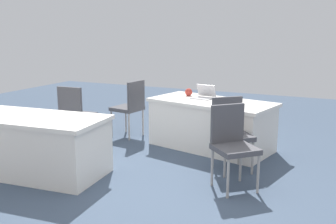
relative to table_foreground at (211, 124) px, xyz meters
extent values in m
plane|color=#3D4C60|center=(-0.10, 1.82, -0.37)|extent=(14.40, 14.40, 0.00)
cube|color=silver|center=(0.00, 0.00, 0.34)|extent=(2.01, 1.28, 0.05)
cube|color=silver|center=(0.00, 0.00, -0.03)|extent=(1.93, 1.22, 0.69)
cube|color=silver|center=(1.66, 1.98, 0.34)|extent=(1.88, 1.04, 0.05)
cube|color=silver|center=(1.66, 1.98, -0.03)|extent=(1.80, 0.99, 0.69)
cylinder|color=#9E9993|center=(-0.85, 0.86, -0.16)|extent=(0.03, 0.03, 0.43)
cylinder|color=#9E9993|center=(-0.56, 1.11, -0.16)|extent=(0.03, 0.03, 0.43)
cylinder|color=#9E9993|center=(-0.60, 0.57, -0.16)|extent=(0.03, 0.03, 0.43)
cylinder|color=#9E9993|center=(-0.31, 0.82, -0.16)|extent=(0.03, 0.03, 0.43)
cube|color=#47474C|center=(-0.58, 0.84, 0.09)|extent=(0.62, 0.62, 0.06)
cube|color=#47474C|center=(-0.45, 0.69, 0.34)|extent=(0.34, 0.31, 0.45)
cylinder|color=#9E9993|center=(2.15, 0.54, -0.15)|extent=(0.03, 0.03, 0.44)
cylinder|color=#9E9993|center=(1.77, 0.52, -0.15)|extent=(0.03, 0.03, 0.44)
cylinder|color=#9E9993|center=(2.13, 0.92, -0.15)|extent=(0.03, 0.03, 0.44)
cylinder|color=#9E9993|center=(1.75, 0.90, -0.15)|extent=(0.03, 0.03, 0.44)
cube|color=#47474C|center=(1.95, 0.72, 0.10)|extent=(0.46, 0.46, 0.06)
cube|color=#47474C|center=(1.94, 0.92, 0.35)|extent=(0.42, 0.06, 0.45)
cylinder|color=#9E9993|center=(1.73, 0.12, -0.15)|extent=(0.03, 0.03, 0.45)
cylinder|color=#9E9993|center=(1.68, -0.25, -0.15)|extent=(0.03, 0.03, 0.45)
cylinder|color=#9E9993|center=(1.36, 0.18, -0.15)|extent=(0.03, 0.03, 0.45)
cylinder|color=#9E9993|center=(1.30, -0.20, -0.15)|extent=(0.03, 0.03, 0.45)
cube|color=#47474C|center=(1.52, -0.04, 0.11)|extent=(0.50, 0.50, 0.06)
cube|color=#47474C|center=(1.32, -0.01, 0.37)|extent=(0.10, 0.42, 0.45)
cylinder|color=#9E9993|center=(-1.04, 1.41, -0.15)|extent=(0.03, 0.03, 0.45)
cylinder|color=#9E9993|center=(-0.77, 1.68, -0.15)|extent=(0.03, 0.03, 0.45)
cylinder|color=#9E9993|center=(-0.77, 1.14, -0.15)|extent=(0.03, 0.03, 0.45)
cylinder|color=#9E9993|center=(-0.50, 1.41, -0.15)|extent=(0.03, 0.03, 0.45)
cube|color=#47474C|center=(-0.77, 1.41, 0.11)|extent=(0.62, 0.62, 0.06)
cube|color=#47474C|center=(-0.63, 1.27, 0.36)|extent=(0.32, 0.33, 0.45)
cube|color=silver|center=(0.19, -0.09, 0.38)|extent=(0.35, 0.26, 0.02)
cube|color=#B7B7BC|center=(0.17, -0.23, 0.48)|extent=(0.32, 0.12, 0.19)
sphere|color=#B2382D|center=(0.48, -0.26, 0.43)|extent=(0.12, 0.12, 0.12)
cube|color=red|center=(-0.32, 0.21, 0.37)|extent=(0.18, 0.06, 0.01)
camera|label=1|loc=(-1.89, 5.59, 1.45)|focal=42.13mm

